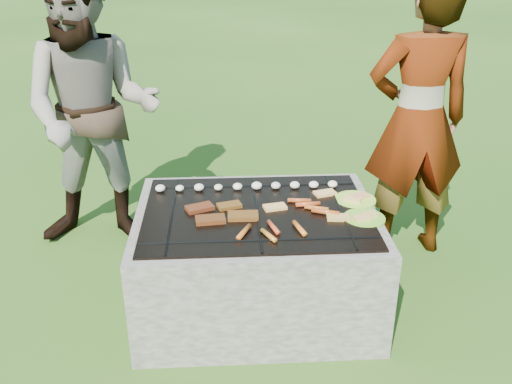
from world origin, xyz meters
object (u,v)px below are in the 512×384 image
fire_pit (257,263)px  bystander (93,113)px  plate_far (355,200)px  plate_near (364,218)px  cook (417,120)px

fire_pit → bystander: bearing=140.1°
fire_pit → bystander: (-1.00, 0.83, 0.64)m
fire_pit → plate_far: 0.66m
plate_far → plate_near: plate_far is taller
cook → bystander: bearing=-8.6°
fire_pit → cook: bearing=30.3°
fire_pit → plate_near: (0.56, -0.11, 0.33)m
fire_pit → bystander: size_ratio=0.71×
fire_pit → plate_far: size_ratio=4.41×
plate_far → fire_pit: bearing=-169.1°
plate_far → cook: size_ratio=0.16×
plate_near → fire_pit: bearing=168.6°
plate_far → plate_near: (-0.00, -0.22, -0.00)m
bystander → plate_near: bearing=-28.1°
plate_near → plate_far: bearing=89.8°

